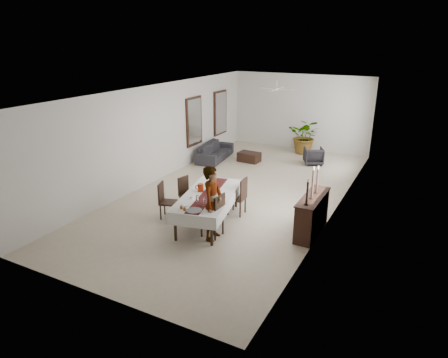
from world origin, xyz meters
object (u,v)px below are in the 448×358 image
dining_table_top (208,196)px  sideboard_body (312,215)px  sofa (215,151)px  woman (213,203)px  red_pitcher (201,188)px

dining_table_top → sideboard_body: size_ratio=1.57×
sofa → dining_table_top: bearing=-160.4°
dining_table_top → sofa: size_ratio=1.14×
sideboard_body → woman: bearing=-145.9°
woman → sofa: 6.73m
dining_table_top → sideboard_body: bearing=2.2°
red_pitcher → woman: size_ratio=0.11×
woman → sideboard_body: 2.50m
sideboard_body → dining_table_top: bearing=-165.6°
red_pitcher → sideboard_body: red_pitcher is taller
red_pitcher → sofa: (-2.38, 5.08, -0.57)m
red_pitcher → dining_table_top: bearing=-18.8°
sideboard_body → sofa: sideboard_body is taller
dining_table_top → sideboard_body: sideboard_body is taller
dining_table_top → sofa: 5.84m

